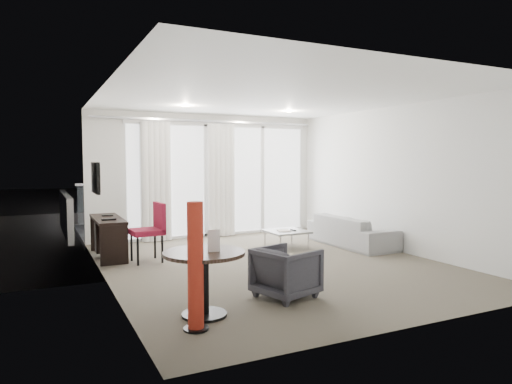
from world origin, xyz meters
name	(u,v)px	position (x,y,z in m)	size (l,w,h in m)	color
floor	(273,264)	(0.00, 0.00, 0.00)	(5.00, 6.00, 0.00)	brown
ceiling	(273,97)	(0.00, 0.00, 2.60)	(5.00, 6.00, 0.00)	white
wall_left	(105,185)	(-2.50, 0.00, 1.30)	(0.00, 6.00, 2.60)	silver
wall_right	(396,179)	(2.50, 0.00, 1.30)	(0.00, 6.00, 2.60)	silver
wall_front	(418,195)	(0.00, -3.00, 1.30)	(5.00, 0.00, 2.60)	silver
window_panel	(221,180)	(0.30, 2.98, 1.20)	(4.00, 0.02, 2.38)	white
window_frame	(221,180)	(0.30, 2.97, 1.20)	(4.10, 0.06, 2.44)	white
curtain_left	(156,182)	(-1.15, 2.82, 1.20)	(0.60, 0.20, 2.38)	white
curtain_right	(221,180)	(0.25, 2.82, 1.20)	(0.60, 0.20, 2.38)	white
curtain_track	(210,121)	(0.00, 2.82, 2.45)	(4.80, 0.04, 0.04)	#B2B2B7
downlight_a	(185,106)	(-0.90, 1.60, 2.59)	(0.12, 0.12, 0.02)	#FFE0B2
downlight_b	(289,111)	(1.20, 1.60, 2.59)	(0.12, 0.12, 0.02)	#FFE0B2
desk	(108,237)	(-2.25, 1.68, 0.33)	(0.44, 1.41, 0.66)	black
tv	(95,178)	(-2.46, 1.45, 1.35)	(0.05, 0.80, 0.50)	black
desk_chair	(147,232)	(-1.74, 1.03, 0.48)	(0.52, 0.49, 0.95)	maroon
round_table	(204,284)	(-1.76, -1.80, 0.34)	(0.86, 0.86, 0.69)	black
menu_card	(214,248)	(-1.68, -1.87, 0.72)	(0.13, 0.02, 0.23)	white
red_lamp	(196,266)	(-1.96, -2.14, 0.62)	(0.25, 0.25, 1.24)	maroon
tub_armchair	(286,272)	(-0.66, -1.60, 0.30)	(0.64, 0.66, 0.60)	#302F35
coffee_table	(286,239)	(0.86, 1.09, 0.16)	(0.72, 0.72, 0.32)	gray
remote	(293,229)	(0.97, 1.02, 0.36)	(0.05, 0.16, 0.02)	black
magazine	(284,229)	(0.79, 1.05, 0.36)	(0.22, 0.28, 0.02)	gray
sofa	(351,231)	(2.10, 0.74, 0.28)	(1.95, 0.76, 0.57)	gray
terrace_slab	(199,228)	(0.30, 4.50, -0.06)	(5.60, 3.00, 0.12)	#4D4D50
rattan_chair_a	(252,210)	(1.40, 3.71, 0.43)	(0.59, 0.59, 0.87)	brown
rattan_chair_b	(242,205)	(1.61, 4.79, 0.44)	(0.61, 0.61, 0.89)	brown
rattan_table	(235,214)	(1.20, 4.32, 0.27)	(0.53, 0.53, 0.53)	brown
balustrade	(182,201)	(0.30, 5.95, 0.50)	(5.50, 0.06, 1.05)	#B2B2B7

